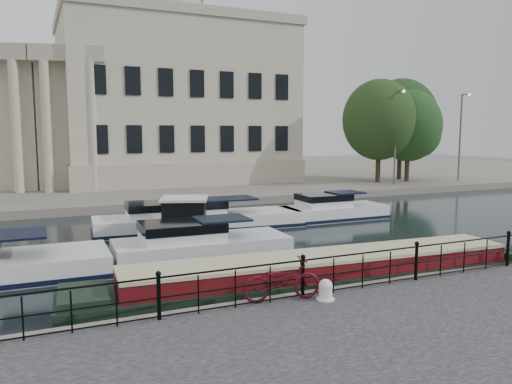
% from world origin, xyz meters
% --- Properties ---
extents(ground_plane, '(160.00, 160.00, 0.00)m').
position_xyz_m(ground_plane, '(0.00, 0.00, 0.00)').
color(ground_plane, black).
rests_on(ground_plane, ground).
extents(far_bank, '(120.00, 42.00, 0.55)m').
position_xyz_m(far_bank, '(0.00, 39.00, 0.28)').
color(far_bank, '#6B665B').
rests_on(far_bank, ground_plane).
extents(railing, '(24.14, 0.14, 1.22)m').
position_xyz_m(railing, '(0.00, -2.25, 1.20)').
color(railing, black).
rests_on(railing, near_quay).
extents(civic_building, '(53.55, 31.84, 16.85)m').
position_xyz_m(civic_building, '(-1.00, 34.71, 7.04)').
color(civic_building, '#ADA38C').
rests_on(civic_building, far_bank).
extents(lamp_posts, '(8.24, 1.55, 8.07)m').
position_xyz_m(lamp_posts, '(26.00, 20.70, 4.80)').
color(lamp_posts, '#59595B').
rests_on(lamp_posts, far_bank).
extents(bicycle, '(2.26, 1.09, 1.14)m').
position_xyz_m(bicycle, '(-0.64, -2.23, 1.12)').
color(bicycle, '#430C17').
rests_on(bicycle, near_quay).
extents(mooring_bollard, '(0.51, 0.51, 0.58)m').
position_xyz_m(mooring_bollard, '(0.48, -2.66, 0.82)').
color(mooring_bollard, silver).
rests_on(mooring_bollard, near_quay).
extents(narrowboat, '(16.45, 3.26, 1.59)m').
position_xyz_m(narrowboat, '(1.83, -0.53, 0.37)').
color(narrowboat, black).
rests_on(narrowboat, ground_plane).
extents(harbour_hut, '(3.51, 3.23, 2.18)m').
position_xyz_m(harbour_hut, '(-0.31, 8.25, 0.95)').
color(harbour_hut, '#6B665B').
rests_on(harbour_hut, ground_plane).
extents(cabin_cruisers, '(25.98, 9.27, 1.99)m').
position_xyz_m(cabin_cruisers, '(-0.91, 8.03, 0.37)').
color(cabin_cruisers, silver).
rests_on(cabin_cruisers, ground_plane).
extents(trees, '(10.50, 8.28, 9.66)m').
position_xyz_m(trees, '(24.56, 23.32, 5.93)').
color(trees, black).
rests_on(trees, far_bank).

